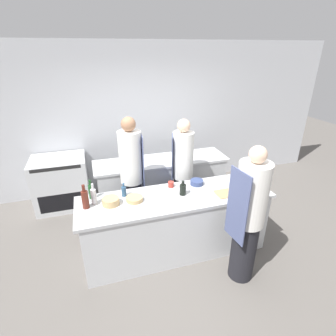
% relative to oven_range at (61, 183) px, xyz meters
% --- Properties ---
extents(ground_plane, '(16.00, 16.00, 0.00)m').
position_rel_oven_range_xyz_m(ground_plane, '(1.58, -1.72, -0.46)').
color(ground_plane, '#605B56').
extents(wall_back, '(8.00, 0.06, 2.80)m').
position_rel_oven_range_xyz_m(wall_back, '(1.58, 0.41, 0.94)').
color(wall_back, silver).
rests_on(wall_back, ground_plane).
extents(prep_counter, '(2.56, 0.74, 0.89)m').
position_rel_oven_range_xyz_m(prep_counter, '(1.58, -1.72, -0.02)').
color(prep_counter, silver).
rests_on(prep_counter, ground_plane).
extents(pass_counter, '(2.32, 0.65, 0.89)m').
position_rel_oven_range_xyz_m(pass_counter, '(1.73, -0.50, -0.02)').
color(pass_counter, silver).
rests_on(pass_counter, ground_plane).
extents(oven_range, '(0.91, 0.71, 0.93)m').
position_rel_oven_range_xyz_m(oven_range, '(0.00, 0.00, 0.00)').
color(oven_range, silver).
rests_on(oven_range, ground_plane).
extents(chef_at_prep_near, '(0.38, 0.37, 1.76)m').
position_rel_oven_range_xyz_m(chef_at_prep_near, '(2.22, -2.42, 0.42)').
color(chef_at_prep_near, black).
rests_on(chef_at_prep_near, ground_plane).
extents(chef_at_stove, '(0.36, 0.34, 1.82)m').
position_rel_oven_range_xyz_m(chef_at_stove, '(1.12, -1.04, 0.46)').
color(chef_at_stove, black).
rests_on(chef_at_stove, ground_plane).
extents(chef_at_pass_far, '(0.37, 0.36, 1.73)m').
position_rel_oven_range_xyz_m(chef_at_pass_far, '(1.92, -1.04, 0.41)').
color(chef_at_pass_far, black).
rests_on(chef_at_pass_far, ground_plane).
extents(bottle_olive_oil, '(0.09, 0.09, 0.20)m').
position_rel_oven_range_xyz_m(bottle_olive_oil, '(1.68, -1.71, 0.51)').
color(bottle_olive_oil, black).
rests_on(bottle_olive_oil, prep_counter).
extents(bottle_vinegar, '(0.08, 0.08, 0.31)m').
position_rel_oven_range_xyz_m(bottle_vinegar, '(0.45, -1.66, 0.55)').
color(bottle_vinegar, '#5B2319').
rests_on(bottle_vinegar, prep_counter).
extents(bottle_wine, '(0.07, 0.07, 0.28)m').
position_rel_oven_range_xyz_m(bottle_wine, '(0.55, -1.60, 0.54)').
color(bottle_wine, silver).
rests_on(bottle_wine, prep_counter).
extents(bottle_cooking_oil, '(0.06, 0.06, 0.18)m').
position_rel_oven_range_xyz_m(bottle_cooking_oil, '(0.93, -1.52, 0.50)').
color(bottle_cooking_oil, '#2D5175').
rests_on(bottle_cooking_oil, prep_counter).
extents(bottle_sauce, '(0.08, 0.08, 0.22)m').
position_rel_oven_range_xyz_m(bottle_sauce, '(2.58, -1.83, 0.52)').
color(bottle_sauce, '#B2A84C').
rests_on(bottle_sauce, prep_counter).
extents(bottle_water, '(0.06, 0.06, 0.26)m').
position_rel_oven_range_xyz_m(bottle_water, '(0.52, -1.45, 0.53)').
color(bottle_water, '#19471E').
rests_on(bottle_water, prep_counter).
extents(bowl_mixing_large, '(0.18, 0.18, 0.07)m').
position_rel_oven_range_xyz_m(bowl_mixing_large, '(1.97, -1.50, 0.46)').
color(bowl_mixing_large, navy).
rests_on(bowl_mixing_large, prep_counter).
extents(bowl_prep_small, '(0.21, 0.21, 0.09)m').
position_rel_oven_range_xyz_m(bowl_prep_small, '(0.75, -1.68, 0.47)').
color(bowl_prep_small, tan).
rests_on(bowl_prep_small, prep_counter).
extents(bowl_ceramic_blue, '(0.21, 0.21, 0.05)m').
position_rel_oven_range_xyz_m(bowl_ceramic_blue, '(1.04, -1.68, 0.45)').
color(bowl_ceramic_blue, tan).
rests_on(bowl_ceramic_blue, prep_counter).
extents(cup, '(0.08, 0.08, 0.08)m').
position_rel_oven_range_xyz_m(cup, '(1.59, -1.47, 0.47)').
color(cup, '#B2382D').
rests_on(cup, prep_counter).
extents(cutting_board, '(0.33, 0.22, 0.01)m').
position_rel_oven_range_xyz_m(cutting_board, '(2.27, -1.87, 0.43)').
color(cutting_board, tan).
rests_on(cutting_board, prep_counter).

